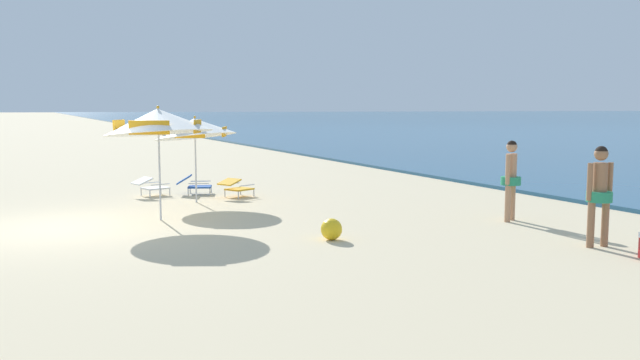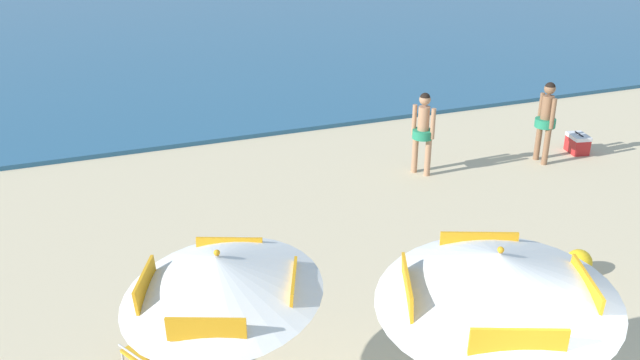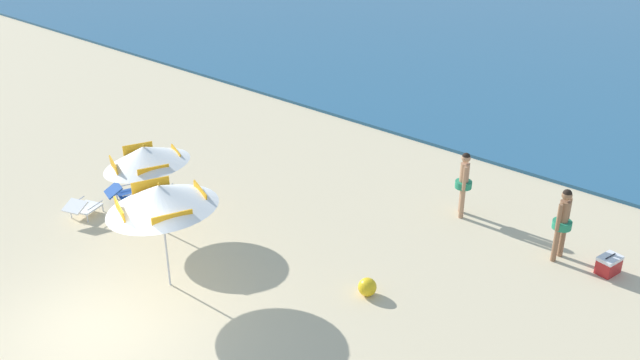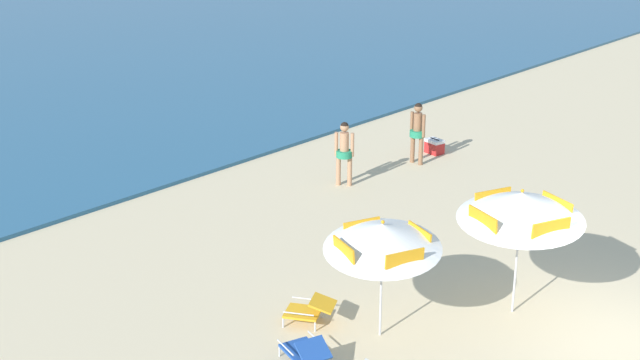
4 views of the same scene
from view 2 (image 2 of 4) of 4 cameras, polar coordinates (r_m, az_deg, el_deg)
The scene contains 7 objects.
beach_umbrella_striped_main at distance 6.54m, azimuth -8.55°, elevation -8.01°, with size 2.71×2.70×2.17m.
beach_umbrella_striped_second at distance 6.25m, azimuth 14.72°, elevation -7.94°, with size 2.92×2.91×2.38m.
lounge_chair_beside_umbrella at distance 8.29m, azimuth -13.34°, elevation -13.78°, with size 0.87×1.00×0.50m.
person_standing_near_shore at distance 13.16m, azimuth 8.68°, elevation 4.37°, with size 0.40×0.43×1.65m.
person_standing_beside at distance 14.33m, azimuth 18.50°, elevation 5.08°, with size 0.41×0.50×1.68m.
cooler_box at distance 15.36m, azimuth 20.88°, elevation 2.90°, with size 0.45×0.56×0.43m.
beach_ball at distance 10.61m, azimuth 20.97°, elevation -6.47°, with size 0.38×0.38×0.38m, color yellow.
Camera 2 is at (-3.54, -2.40, 5.22)m, focal length 37.98 mm.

